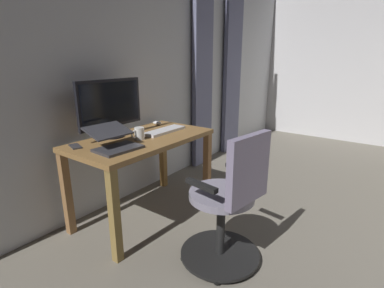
# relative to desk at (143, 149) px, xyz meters

# --- Properties ---
(back_room_partition) EXTENTS (5.70, 0.10, 2.79)m
(back_room_partition) POSITION_rel_desk_xyz_m (-0.99, -0.48, 0.77)
(back_room_partition) COLOR silver
(back_room_partition) RESTS_ON ground
(curtain_left_panel) EXTENTS (0.42, 0.06, 2.50)m
(curtain_left_panel) POSITION_rel_desk_xyz_m (-2.21, -0.37, 0.62)
(curtain_left_panel) COLOR slate
(curtain_left_panel) RESTS_ON ground
(curtain_right_panel) EXTENTS (0.37, 0.06, 2.50)m
(curtain_right_panel) POSITION_rel_desk_xyz_m (-1.44, -0.37, 0.62)
(curtain_right_panel) COLOR slate
(curtain_right_panel) RESTS_ON ground
(desk) EXTENTS (1.22, 0.66, 0.73)m
(desk) POSITION_rel_desk_xyz_m (0.00, 0.00, 0.00)
(desk) COLOR olive
(desk) RESTS_ON ground
(office_chair) EXTENTS (0.56, 0.56, 0.95)m
(office_chair) POSITION_rel_desk_xyz_m (0.13, 0.92, -0.19)
(office_chair) COLOR black
(office_chair) RESTS_ON ground
(computer_monitor) EXTENTS (0.62, 0.18, 0.48)m
(computer_monitor) POSITION_rel_desk_xyz_m (0.14, -0.21, 0.38)
(computer_monitor) COLOR black
(computer_monitor) RESTS_ON desk
(computer_keyboard) EXTENTS (0.44, 0.14, 0.02)m
(computer_keyboard) POSITION_rel_desk_xyz_m (-0.25, 0.03, 0.12)
(computer_keyboard) COLOR silver
(computer_keyboard) RESTS_ON desk
(laptop) EXTENTS (0.33, 0.35, 0.16)m
(laptop) POSITION_rel_desk_xyz_m (0.35, 0.07, 0.16)
(laptop) COLOR #333338
(laptop) RESTS_ON desk
(computer_mouse) EXTENTS (0.06, 0.10, 0.04)m
(computer_mouse) POSITION_rel_desk_xyz_m (-0.43, -0.23, 0.13)
(computer_mouse) COLOR white
(computer_mouse) RESTS_ON desk
(cell_phone_by_monitor) EXTENTS (0.11, 0.16, 0.01)m
(cell_phone_by_monitor) POSITION_rel_desk_xyz_m (0.50, -0.21, 0.11)
(cell_phone_by_monitor) COLOR #333338
(cell_phone_by_monitor) RESTS_ON desk
(mug_coffee) EXTENTS (0.13, 0.08, 0.10)m
(mug_coffee) POSITION_rel_desk_xyz_m (0.07, 0.03, 0.16)
(mug_coffee) COLOR white
(mug_coffee) RESTS_ON desk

